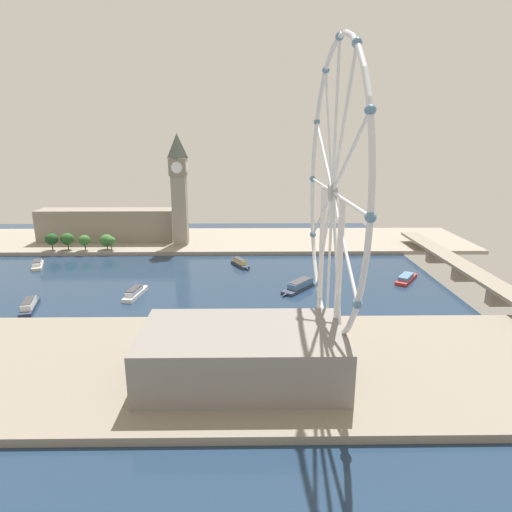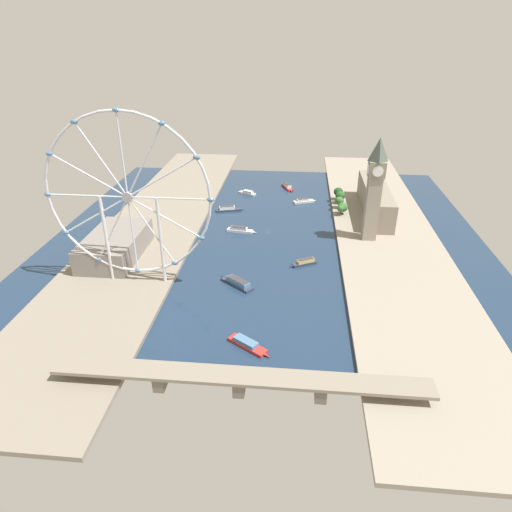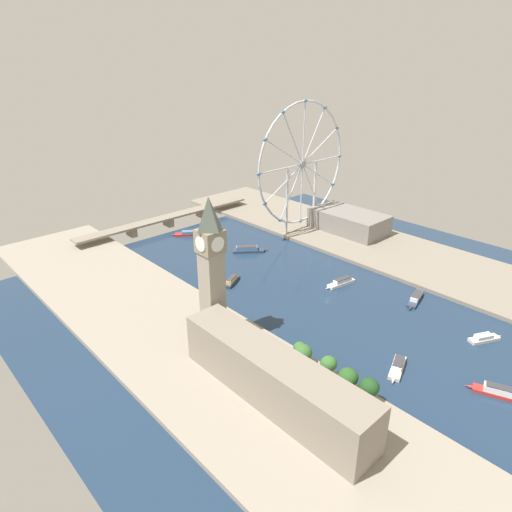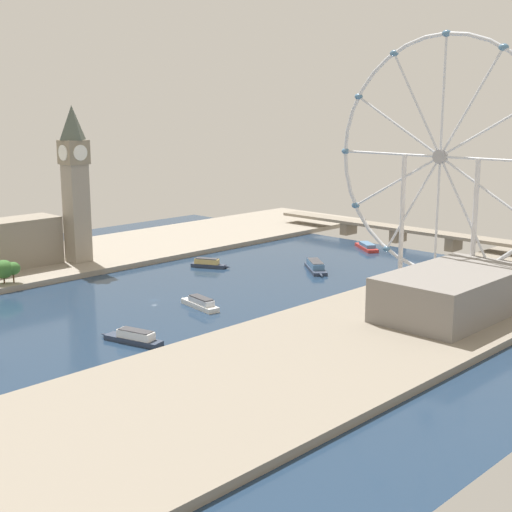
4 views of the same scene
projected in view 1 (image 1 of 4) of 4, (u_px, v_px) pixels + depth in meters
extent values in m
plane|color=#1E334C|center=(135.00, 282.00, 276.46)|extent=(386.15, 386.15, 0.00)
cube|color=gray|center=(166.00, 241.00, 380.29)|extent=(90.00, 520.00, 3.00)
cube|color=gray|center=(65.00, 366.00, 171.84)|extent=(90.00, 520.00, 3.00)
cube|color=gray|center=(180.00, 210.00, 355.69)|extent=(11.51, 11.51, 56.03)
cube|color=gray|center=(178.00, 167.00, 346.50)|extent=(13.35, 13.35, 13.53)
pyramid|color=#4C564C|center=(177.00, 146.00, 342.18)|extent=(12.09, 12.09, 19.13)
cylinder|color=white|center=(187.00, 167.00, 346.59)|extent=(8.75, 0.50, 8.75)
cylinder|color=white|center=(169.00, 167.00, 346.41)|extent=(8.75, 0.50, 8.75)
cylinder|color=white|center=(177.00, 168.00, 339.84)|extent=(0.50, 8.75, 8.75)
cylinder|color=white|center=(179.00, 166.00, 353.16)|extent=(0.50, 8.75, 8.75)
cube|color=gray|center=(107.00, 225.00, 371.69)|extent=(22.00, 113.88, 26.80)
cylinder|color=#513823|center=(53.00, 247.00, 341.56)|extent=(0.80, 0.80, 4.91)
ellipsoid|color=#1E471E|center=(52.00, 239.00, 339.86)|extent=(9.95, 9.95, 8.96)
cylinder|color=#513823|center=(68.00, 247.00, 343.04)|extent=(0.80, 0.80, 4.51)
ellipsoid|color=#285623|center=(67.00, 239.00, 341.35)|extent=(10.39, 10.39, 9.35)
cylinder|color=#513823|center=(85.00, 247.00, 341.34)|extent=(0.80, 0.80, 4.51)
ellipsoid|color=#386B2D|center=(84.00, 240.00, 339.80)|extent=(8.98, 8.98, 8.08)
cylinder|color=#513823|center=(107.00, 247.00, 343.82)|extent=(0.80, 0.80, 3.16)
ellipsoid|color=#386B2D|center=(107.00, 240.00, 342.29)|extent=(10.50, 10.50, 9.45)
cylinder|color=#513823|center=(112.00, 247.00, 341.69)|extent=(0.80, 0.80, 4.47)
ellipsoid|color=#386B2D|center=(111.00, 241.00, 340.31)|extent=(7.41, 7.41, 6.67)
torus|color=silver|center=(333.00, 192.00, 174.48)|extent=(115.81, 1.93, 115.81)
cylinder|color=#99999E|center=(333.00, 192.00, 174.48)|extent=(6.83, 3.00, 6.83)
cylinder|color=silver|center=(348.00, 202.00, 147.03)|extent=(56.94, 1.16, 1.16)
cylinder|color=silver|center=(348.00, 159.00, 146.94)|extent=(49.89, 1.16, 29.47)
cylinder|color=silver|center=(343.00, 127.00, 154.24)|extent=(29.47, 1.16, 49.89)
cylinder|color=silver|center=(336.00, 118.00, 166.96)|extent=(1.16, 1.16, 56.94)
cylinder|color=silver|center=(329.00, 129.00, 181.69)|extent=(29.47, 1.16, 49.89)
cylinder|color=silver|center=(324.00, 153.00, 194.50)|extent=(49.89, 1.16, 29.47)
cylinder|color=silver|center=(321.00, 184.00, 201.94)|extent=(56.94, 1.16, 1.16)
cylinder|color=silver|center=(321.00, 216.00, 202.02)|extent=(49.89, 1.16, 29.47)
cylinder|color=silver|center=(324.00, 243.00, 194.73)|extent=(29.47, 1.16, 49.89)
cylinder|color=silver|center=(329.00, 260.00, 182.01)|extent=(1.16, 1.16, 56.94)
cylinder|color=silver|center=(336.00, 261.00, 167.27)|extent=(29.47, 1.16, 49.89)
cylinder|color=silver|center=(343.00, 241.00, 154.47)|extent=(49.89, 1.16, 29.47)
ellipsoid|color=teal|center=(371.00, 217.00, 119.57)|extent=(4.80, 3.20, 3.20)
ellipsoid|color=teal|center=(370.00, 110.00, 119.41)|extent=(4.80, 3.20, 3.20)
ellipsoid|color=teal|center=(357.00, 43.00, 134.00)|extent=(4.80, 3.20, 3.20)
ellipsoid|color=teal|center=(340.00, 36.00, 159.43)|extent=(4.80, 3.20, 3.20)
ellipsoid|color=teal|center=(326.00, 70.00, 188.91)|extent=(4.80, 3.20, 3.20)
ellipsoid|color=teal|center=(317.00, 122.00, 214.51)|extent=(4.80, 3.20, 3.20)
ellipsoid|color=teal|center=(313.00, 179.00, 229.39)|extent=(4.80, 3.20, 3.20)
ellipsoid|color=teal|center=(313.00, 235.00, 229.56)|extent=(4.80, 3.20, 3.20)
ellipsoid|color=teal|center=(317.00, 285.00, 214.97)|extent=(4.80, 3.20, 3.20)
ellipsoid|color=teal|center=(326.00, 323.00, 189.53)|extent=(4.80, 3.20, 3.20)
ellipsoid|color=teal|center=(340.00, 336.00, 160.06)|extent=(4.80, 3.20, 3.20)
ellipsoid|color=teal|center=(358.00, 304.00, 134.45)|extent=(4.80, 3.20, 3.20)
cylinder|color=silver|center=(338.00, 284.00, 163.81)|extent=(2.40, 2.40, 64.64)
cylinder|color=silver|center=(321.00, 256.00, 202.24)|extent=(2.40, 2.40, 64.64)
cube|color=gray|center=(242.00, 354.00, 158.77)|extent=(40.44, 73.35, 18.99)
cube|color=gray|center=(464.00, 266.00, 276.77)|extent=(198.15, 14.18, 2.00)
cube|color=#70685B|center=(436.00, 257.00, 318.69)|extent=(6.00, 12.77, 8.38)
cube|color=#70685B|center=(463.00, 274.00, 278.14)|extent=(6.00, 12.77, 8.38)
cube|color=#70685B|center=(499.00, 298.00, 237.59)|extent=(6.00, 12.77, 8.38)
cube|color=#B22D28|center=(406.00, 279.00, 278.55)|extent=(25.66, 20.72, 2.03)
cone|color=#B22D28|center=(413.00, 273.00, 290.80)|extent=(5.05, 4.35, 2.03)
cube|color=teal|center=(406.00, 277.00, 276.93)|extent=(16.31, 13.79, 2.26)
cube|color=#2D384C|center=(240.00, 265.00, 309.88)|extent=(20.19, 13.79, 2.06)
cone|color=#2D384C|center=(248.00, 269.00, 299.94)|extent=(4.17, 3.51, 2.06)
cube|color=#DBB766|center=(239.00, 261.00, 310.08)|extent=(14.45, 10.27, 2.90)
cube|color=#38383D|center=(239.00, 259.00, 309.64)|extent=(13.11, 9.43, 0.44)
cube|color=#2D384C|center=(299.00, 288.00, 262.48)|extent=(26.51, 23.47, 1.86)
cone|color=#2D384C|center=(284.00, 295.00, 250.22)|extent=(5.06, 4.59, 1.86)
cube|color=teal|center=(300.00, 283.00, 262.86)|extent=(19.12, 17.18, 3.25)
cube|color=#38383D|center=(301.00, 281.00, 262.38)|extent=(17.42, 15.73, 0.38)
cube|color=beige|center=(38.00, 266.00, 307.46)|extent=(23.11, 13.70, 2.15)
cone|color=beige|center=(39.00, 261.00, 319.11)|extent=(4.52, 3.42, 2.15)
cube|color=white|center=(37.00, 263.00, 305.83)|extent=(13.43, 9.27, 2.57)
cube|color=#38383D|center=(37.00, 261.00, 305.42)|extent=(12.18, 8.60, 0.55)
cube|color=white|center=(135.00, 294.00, 251.61)|extent=(24.85, 9.45, 2.30)
cone|color=white|center=(145.00, 286.00, 265.06)|extent=(4.67, 2.95, 2.30)
cube|color=silver|center=(134.00, 291.00, 249.83)|extent=(15.99, 7.17, 2.46)
cube|color=#38383D|center=(134.00, 288.00, 249.43)|extent=(14.43, 6.70, 0.56)
cube|color=#2D384C|center=(30.00, 307.00, 232.75)|extent=(26.12, 12.40, 2.06)
cone|color=#2D384C|center=(35.00, 298.00, 246.46)|extent=(4.95, 3.17, 2.06)
cube|color=white|center=(29.00, 303.00, 230.88)|extent=(16.48, 8.95, 3.10)
cube|color=#38383D|center=(28.00, 300.00, 230.43)|extent=(14.90, 8.32, 0.32)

